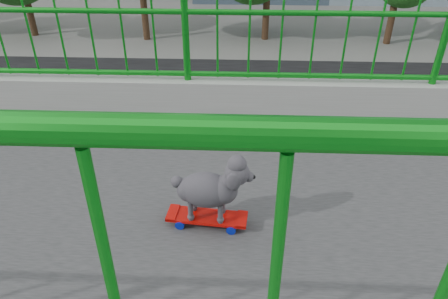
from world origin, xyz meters
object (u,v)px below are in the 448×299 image
skateboard (207,218)px  car_5 (21,238)px  poodle (211,187)px  car_1 (80,171)px

skateboard → car_5: skateboard is taller
poodle → car_1: 12.41m
skateboard → car_5: bearing=-131.7°
car_5 → poodle: bearing=42.8°
skateboard → car_1: (-9.22, -5.08, -6.33)m
car_1 → car_5: size_ratio=0.92×
poodle → car_5: 10.47m
poodle → car_1: size_ratio=0.11×
poodle → skateboard: bearing=-90.0°
poodle → car_5: size_ratio=0.10×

